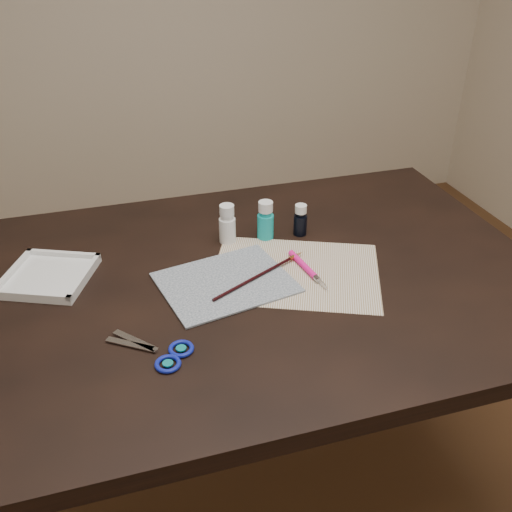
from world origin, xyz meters
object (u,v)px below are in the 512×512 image
object	(u,v)px
paper	(296,272)
paint_bottle_cyan	(266,220)
paint_bottle_white	(227,224)
scissors	(146,349)
palette_tray	(48,275)
paint_bottle_navy	(300,220)
canvas	(226,282)

from	to	relation	value
paper	paint_bottle_cyan	distance (m)	0.18
paint_bottle_white	scissors	xyz separation A→B (m)	(-0.24, -0.35, -0.04)
paint_bottle_cyan	palette_tray	bearing A→B (deg)	-175.43
paint_bottle_navy	scissors	distance (m)	0.54
paper	palette_tray	world-z (taller)	palette_tray
paper	paint_bottle_cyan	xyz separation A→B (m)	(-0.02, 0.17, 0.05)
paper	canvas	xyz separation A→B (m)	(-0.16, 0.00, 0.00)
paint_bottle_white	scissors	bearing A→B (deg)	-124.82
canvas	paper	bearing A→B (deg)	-0.42
paint_bottle_navy	scissors	world-z (taller)	paint_bottle_navy
scissors	palette_tray	world-z (taller)	palette_tray
canvas	palette_tray	distance (m)	0.39
paint_bottle_white	canvas	bearing A→B (deg)	-105.62
paper	paint_bottle_white	world-z (taller)	paint_bottle_white
palette_tray	paint_bottle_cyan	bearing A→B (deg)	4.57
paint_bottle_cyan	paint_bottle_navy	xyz separation A→B (m)	(0.09, -0.01, -0.01)
paint_bottle_white	paint_bottle_navy	distance (m)	0.18
paint_bottle_navy	paint_bottle_white	bearing A→B (deg)	174.93
canvas	paint_bottle_navy	distance (m)	0.29
paint_bottle_cyan	palette_tray	size ratio (longest dim) A/B	0.56
paint_bottle_cyan	palette_tray	distance (m)	0.52
scissors	paper	bearing A→B (deg)	-119.48
canvas	scissors	distance (m)	0.26
paint_bottle_white	paint_bottle_cyan	world-z (taller)	same
paint_bottle_navy	scissors	size ratio (longest dim) A/B	0.43
scissors	palette_tray	xyz separation A→B (m)	(-0.17, 0.30, 0.01)
paint_bottle_navy	canvas	bearing A→B (deg)	-145.12
paint_bottle_navy	palette_tray	distance (m)	0.60
canvas	scissors	world-z (taller)	scissors
paper	scissors	distance (m)	0.40
paper	paint_bottle_navy	xyz separation A→B (m)	(0.07, 0.16, 0.04)
canvas	paint_bottle_cyan	world-z (taller)	paint_bottle_cyan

